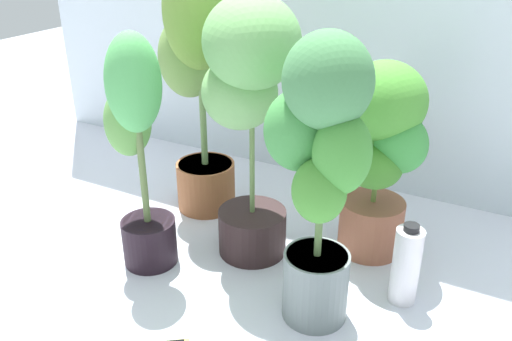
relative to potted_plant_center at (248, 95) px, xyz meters
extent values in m
plane|color=silver|center=(0.03, -0.15, -0.59)|extent=(8.00, 8.00, 0.00)
cylinder|color=black|center=(0.02, -0.01, -0.51)|extent=(0.24, 0.24, 0.16)
cylinder|color=#412D1B|center=(0.02, -0.01, -0.43)|extent=(0.22, 0.22, 0.02)
cylinder|color=#5F7C44|center=(0.02, -0.01, -0.08)|extent=(0.02, 0.02, 0.68)
ellipsoid|color=#68A65B|center=(0.02, -0.01, 0.17)|extent=(0.45, 0.46, 0.29)
ellipsoid|color=#74AD63|center=(-0.04, 0.02, 0.00)|extent=(0.37, 0.37, 0.24)
cylinder|color=slate|center=(0.35, -0.22, -0.48)|extent=(0.20, 0.20, 0.22)
cylinder|color=#49361B|center=(0.35, -0.22, -0.38)|extent=(0.18, 0.18, 0.02)
cylinder|color=#5A7A42|center=(0.35, -0.22, -0.07)|extent=(0.02, 0.02, 0.59)
ellipsoid|color=#427C48|center=(0.35, -0.22, 0.15)|extent=(0.28, 0.26, 0.25)
ellipsoid|color=#3E8940|center=(0.27, -0.20, 0.00)|extent=(0.24, 0.24, 0.23)
ellipsoid|color=#3F8834|center=(0.41, -0.25, -0.03)|extent=(0.16, 0.15, 0.22)
ellipsoid|color=#428830|center=(0.36, -0.27, -0.13)|extent=(0.19, 0.18, 0.18)
cylinder|color=black|center=(-0.27, -0.23, -0.51)|extent=(0.19, 0.19, 0.16)
cylinder|color=#43281B|center=(-0.27, -0.23, -0.43)|extent=(0.17, 0.17, 0.02)
cylinder|color=#617743|center=(-0.27, -0.23, -0.15)|extent=(0.02, 0.02, 0.55)
ellipsoid|color=#50A858|center=(-0.27, -0.23, 0.06)|extent=(0.17, 0.19, 0.32)
ellipsoid|color=#5E9848|center=(-0.33, -0.21, -0.08)|extent=(0.15, 0.17, 0.23)
cylinder|color=#975832|center=(-0.31, 0.20, -0.49)|extent=(0.24, 0.24, 0.20)
cylinder|color=#3E351A|center=(-0.31, 0.20, -0.40)|extent=(0.22, 0.22, 0.02)
cylinder|color=#5D7C46|center=(-0.31, 0.20, -0.05)|extent=(0.03, 0.03, 0.69)
ellipsoid|color=olive|center=(-0.31, 0.20, 0.22)|extent=(0.26, 0.29, 0.44)
ellipsoid|color=olive|center=(-0.38, 0.22, 0.04)|extent=(0.31, 0.31, 0.32)
cylinder|color=#99583F|center=(0.39, 0.21, -0.49)|extent=(0.23, 0.23, 0.20)
cylinder|color=#412D18|center=(0.39, 0.21, -0.40)|extent=(0.21, 0.21, 0.02)
cylinder|color=olive|center=(0.39, 0.21, -0.18)|extent=(0.02, 0.02, 0.42)
ellipsoid|color=#489233|center=(0.39, 0.21, -0.02)|extent=(0.38, 0.38, 0.27)
ellipsoid|color=#4B9536|center=(0.32, 0.23, -0.13)|extent=(0.29, 0.30, 0.21)
ellipsoid|color=#3C913F|center=(0.46, 0.19, -0.15)|extent=(0.25, 0.24, 0.20)
ellipsoid|color=#3F812A|center=(0.40, 0.14, -0.22)|extent=(0.26, 0.26, 0.15)
cylinder|color=white|center=(0.57, -0.03, -0.46)|extent=(0.09, 0.09, 0.26)
cylinder|color=black|center=(0.57, -0.03, -0.32)|extent=(0.05, 0.05, 0.02)
camera|label=1|loc=(0.79, -1.44, 0.52)|focal=37.07mm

